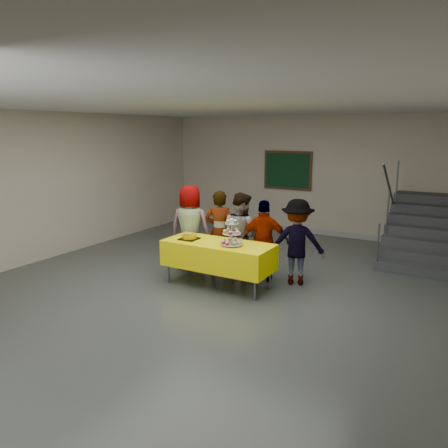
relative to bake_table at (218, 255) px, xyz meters
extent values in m
plane|color=#4C514C|center=(0.08, -0.42, -0.56)|extent=(10.00, 10.00, 0.00)
cube|color=#BFB59A|center=(0.08, 4.58, 0.94)|extent=(8.00, 0.04, 3.00)
cube|color=#BFB59A|center=(-3.92, -0.42, 0.94)|extent=(0.04, 10.00, 3.00)
cube|color=silver|center=(0.08, -0.42, 2.44)|extent=(8.00, 10.00, 0.04)
cube|color=#999999|center=(0.08, 4.56, -0.50)|extent=(7.90, 0.03, 0.12)
cylinder|color=#595960|center=(-0.84, -0.29, -0.19)|extent=(0.04, 0.04, 0.73)
cylinder|color=#595960|center=(0.84, -0.29, -0.19)|extent=(0.04, 0.04, 0.73)
cylinder|color=#595960|center=(-0.84, 0.29, -0.19)|extent=(0.04, 0.04, 0.73)
cylinder|color=#595960|center=(0.84, 0.29, -0.19)|extent=(0.04, 0.04, 0.73)
cube|color=#595960|center=(0.00, 0.00, 0.18)|extent=(1.80, 0.70, 0.02)
cube|color=#FFEC05|center=(0.00, 0.00, -0.01)|extent=(1.88, 0.78, 0.44)
cylinder|color=silver|center=(0.29, -0.06, 0.22)|extent=(0.18, 0.18, 0.01)
cylinder|color=silver|center=(0.29, -0.06, 0.42)|extent=(0.02, 0.02, 0.42)
cylinder|color=silver|center=(0.29, -0.06, 0.24)|extent=(0.38, 0.38, 0.01)
cylinder|color=silver|center=(0.29, -0.06, 0.41)|extent=(0.30, 0.30, 0.01)
cylinder|color=silver|center=(0.29, -0.06, 0.58)|extent=(0.22, 0.22, 0.01)
cube|color=black|center=(-0.54, -0.06, 0.22)|extent=(0.30, 0.30, 0.02)
cylinder|color=#E6A700|center=(-0.54, -0.06, 0.27)|extent=(0.25, 0.25, 0.07)
ellipsoid|color=#E6A700|center=(-0.54, -0.06, 0.30)|extent=(0.25, 0.25, 0.05)
ellipsoid|color=white|center=(-0.50, -0.10, 0.32)|extent=(0.08, 0.08, 0.02)
cube|color=silver|center=(-0.56, -0.19, 0.32)|extent=(0.30, 0.16, 0.04)
imported|color=slate|center=(-0.97, 0.59, 0.25)|extent=(0.89, 0.69, 1.62)
imported|color=slate|center=(-0.41, 0.75, 0.21)|extent=(0.64, 0.50, 1.54)
imported|color=slate|center=(0.08, 0.70, 0.21)|extent=(0.92, 0.83, 1.54)
imported|color=slate|center=(0.57, 0.62, 0.17)|extent=(0.92, 0.62, 1.45)
imported|color=slate|center=(1.11, 0.79, 0.19)|extent=(1.09, 0.84, 1.49)
cube|color=#424447|center=(2.78, 2.33, -0.47)|extent=(1.30, 0.30, 0.18)
cube|color=#424447|center=(2.78, 2.63, -0.38)|extent=(1.30, 0.30, 0.36)
cube|color=#424447|center=(2.78, 2.93, -0.29)|extent=(1.30, 0.30, 0.54)
cube|color=#424447|center=(2.78, 3.23, -0.20)|extent=(1.30, 0.30, 0.72)
cube|color=#424447|center=(2.78, 3.53, -0.11)|extent=(1.30, 0.30, 0.90)
cube|color=#424447|center=(2.78, 3.83, -0.02)|extent=(1.30, 0.30, 1.08)
cube|color=#424447|center=(2.78, 4.13, 0.07)|extent=(1.30, 0.30, 1.26)
cube|color=#424447|center=(2.78, 4.43, 0.07)|extent=(1.30, 0.30, 1.26)
cylinder|color=#595960|center=(2.18, 2.28, -0.11)|extent=(0.04, 0.04, 0.90)
cylinder|color=#595960|center=(2.18, 3.08, 0.43)|extent=(0.04, 0.04, 0.90)
cylinder|color=#595960|center=(2.18, 3.98, 0.97)|extent=(0.04, 0.04, 0.90)
cylinder|color=#595960|center=(2.18, 3.13, 0.88)|extent=(0.04, 1.85, 1.20)
cube|color=#472B16|center=(-0.60, 4.55, 1.04)|extent=(1.30, 0.04, 1.00)
cube|color=#11371A|center=(-0.60, 4.53, 1.04)|extent=(1.18, 0.02, 0.88)
camera|label=1|loc=(3.64, -6.12, 2.06)|focal=35.00mm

